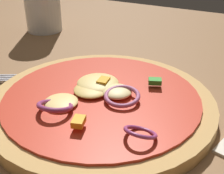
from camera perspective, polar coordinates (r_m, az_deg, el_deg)
name	(u,v)px	position (r m, az deg, el deg)	size (l,w,h in m)	color
dining_table	(91,132)	(0.35, -3.89, -8.23)	(1.36, 1.02, 0.03)	brown
pizza	(104,103)	(0.35, -1.56, -2.92)	(0.25, 0.25, 0.03)	tan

